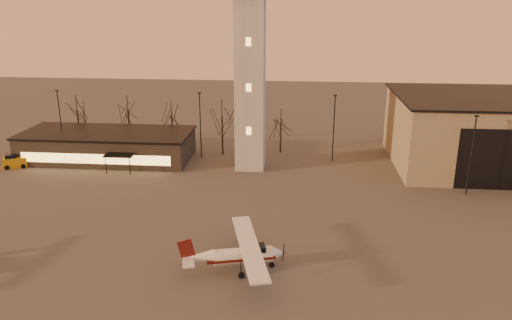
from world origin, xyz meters
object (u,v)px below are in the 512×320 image
at_px(hangar, 502,132).
at_px(service_cart, 15,162).
at_px(cessna_front, 245,258).
at_px(control_tower, 250,53).
at_px(terminal, 108,145).

height_order(hangar, service_cart, hangar).
bearing_deg(hangar, cessna_front, -135.84).
xyz_separation_m(control_tower, service_cart, (-34.06, -3.02, -15.54)).
height_order(hangar, terminal, hangar).
xyz_separation_m(hangar, service_cart, (-70.06, -7.00, -4.37)).
distance_m(hangar, service_cart, 70.55).
bearing_deg(control_tower, cessna_front, -85.17).
distance_m(control_tower, hangar, 37.90).
xyz_separation_m(hangar, terminal, (-57.99, -2.00, -3.00)).
bearing_deg(terminal, control_tower, -5.15).
height_order(terminal, service_cart, terminal).
distance_m(hangar, terminal, 58.11).
distance_m(control_tower, service_cart, 37.56).
relative_size(control_tower, cessna_front, 2.59).
bearing_deg(service_cart, hangar, -16.19).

